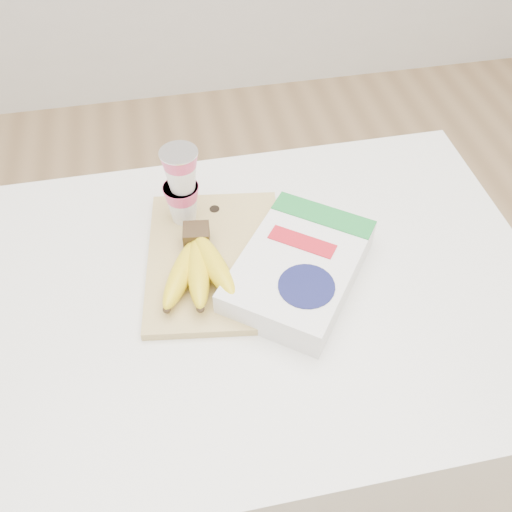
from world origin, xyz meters
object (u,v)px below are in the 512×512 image
(cereal_box, at_px, (299,268))
(yogurt_stack, at_px, (181,184))
(cutting_board, at_px, (215,259))
(bananas, at_px, (198,267))
(table, at_px, (239,402))

(cereal_box, bearing_deg, yogurt_stack, 172.10)
(cutting_board, bearing_deg, bananas, -121.48)
(cutting_board, xyz_separation_m, bananas, (-0.04, -0.04, 0.03))
(cutting_board, bearing_deg, cereal_box, -18.76)
(cereal_box, bearing_deg, table, -141.81)
(yogurt_stack, height_order, cereal_box, yogurt_stack)
(table, xyz_separation_m, cutting_board, (-0.02, 0.07, 0.43))
(table, distance_m, yogurt_stack, 0.56)
(yogurt_stack, relative_size, cereal_box, 0.48)
(cereal_box, bearing_deg, cutting_board, -170.08)
(cutting_board, relative_size, bananas, 1.66)
(bananas, xyz_separation_m, cereal_box, (0.18, -0.03, -0.01))
(table, height_order, bananas, bananas)
(yogurt_stack, bearing_deg, bananas, -87.54)
(cutting_board, height_order, yogurt_stack, yogurt_stack)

